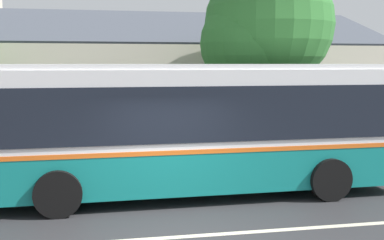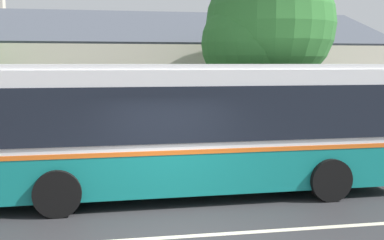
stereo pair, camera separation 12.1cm
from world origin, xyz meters
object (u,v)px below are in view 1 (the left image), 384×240
bench_down_street (49,158)px  bus_stop_sign (380,113)px  street_tree_primary (263,30)px  transit_bus (184,125)px

bench_down_street → bus_stop_sign: (9.96, -0.28, 1.07)m
bench_down_street → bus_stop_sign: bearing=-1.6°
bench_down_street → street_tree_primary: size_ratio=0.26×
bench_down_street → street_tree_primary: street_tree_primary is taller
bench_down_street → transit_bus: bearing=-34.9°
bench_down_street → bus_stop_sign: bus_stop_sign is taller
transit_bus → street_tree_primary: bearing=48.4°
transit_bus → bench_down_street: size_ratio=6.14×
street_tree_primary → transit_bus: bearing=-131.6°
street_tree_primary → bus_stop_sign: bearing=-25.1°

